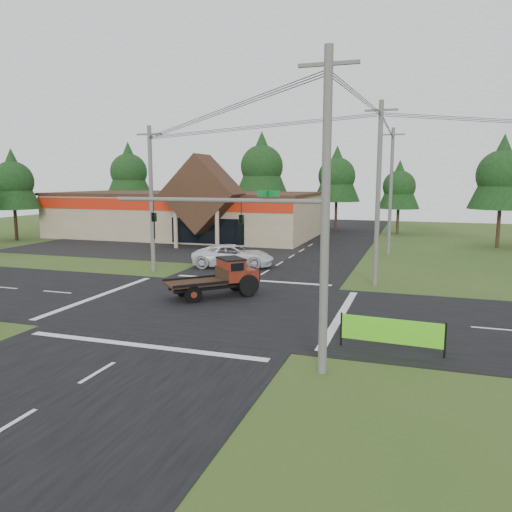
% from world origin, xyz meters
% --- Properties ---
extents(ground, '(120.00, 120.00, 0.00)m').
position_xyz_m(ground, '(0.00, 0.00, 0.00)').
color(ground, '#304E1C').
rests_on(ground, ground).
extents(road_ns, '(12.00, 120.00, 0.02)m').
position_xyz_m(road_ns, '(0.00, 0.00, 0.01)').
color(road_ns, black).
rests_on(road_ns, ground).
extents(road_ew, '(120.00, 12.00, 0.02)m').
position_xyz_m(road_ew, '(0.00, 0.00, 0.01)').
color(road_ew, black).
rests_on(road_ew, ground).
extents(parking_apron, '(28.00, 14.00, 0.02)m').
position_xyz_m(parking_apron, '(-14.00, 19.00, 0.01)').
color(parking_apron, black).
rests_on(parking_apron, ground).
extents(cvs_building, '(30.40, 18.20, 9.19)m').
position_xyz_m(cvs_building, '(-15.70, 29.57, 2.78)').
color(cvs_building, tan).
rests_on(cvs_building, ground).
extents(traffic_signal_mast, '(8.12, 0.24, 7.00)m').
position_xyz_m(traffic_signal_mast, '(5.82, -7.50, 4.43)').
color(traffic_signal_mast, '#595651').
rests_on(traffic_signal_mast, ground).
extents(utility_pole_nr, '(2.00, 0.30, 11.00)m').
position_xyz_m(utility_pole_nr, '(7.50, -7.50, 5.64)').
color(utility_pole_nr, '#595651').
rests_on(utility_pole_nr, ground).
extents(utility_pole_nw, '(2.00, 0.30, 10.50)m').
position_xyz_m(utility_pole_nw, '(-8.00, 8.00, 5.39)').
color(utility_pole_nw, '#595651').
rests_on(utility_pole_nw, ground).
extents(utility_pole_ne, '(2.00, 0.30, 11.50)m').
position_xyz_m(utility_pole_ne, '(8.00, 8.00, 5.89)').
color(utility_pole_ne, '#595651').
rests_on(utility_pole_ne, ground).
extents(utility_pole_n, '(2.00, 0.30, 11.20)m').
position_xyz_m(utility_pole_n, '(8.00, 22.00, 5.74)').
color(utility_pole_n, '#595651').
rests_on(utility_pole_n, ground).
extents(tree_row_a, '(6.72, 6.72, 12.12)m').
position_xyz_m(tree_row_a, '(-30.00, 40.00, 8.05)').
color(tree_row_a, '#332316').
rests_on(tree_row_a, ground).
extents(tree_row_b, '(5.60, 5.60, 10.10)m').
position_xyz_m(tree_row_b, '(-20.00, 42.00, 6.70)').
color(tree_row_b, '#332316').
rests_on(tree_row_b, ground).
extents(tree_row_c, '(7.28, 7.28, 13.13)m').
position_xyz_m(tree_row_c, '(-10.00, 41.00, 8.72)').
color(tree_row_c, '#332316').
rests_on(tree_row_c, ground).
extents(tree_row_d, '(6.16, 6.16, 11.11)m').
position_xyz_m(tree_row_d, '(0.00, 42.00, 7.38)').
color(tree_row_d, '#332316').
rests_on(tree_row_d, ground).
extents(tree_row_e, '(5.04, 5.04, 9.09)m').
position_xyz_m(tree_row_e, '(8.00, 40.00, 6.03)').
color(tree_row_e, '#332316').
rests_on(tree_row_e, ground).
extents(tree_side_w, '(5.60, 5.60, 10.10)m').
position_xyz_m(tree_side_w, '(-32.00, 20.00, 6.70)').
color(tree_side_w, '#332316').
rests_on(tree_side_w, ground).
extents(tree_side_ne, '(6.16, 6.16, 11.11)m').
position_xyz_m(tree_side_ne, '(18.00, 30.00, 7.38)').
color(tree_side_ne, '#332316').
rests_on(tree_side_ne, ground).
extents(antique_flatbed_truck, '(5.31, 5.24, 2.26)m').
position_xyz_m(antique_flatbed_truck, '(-0.57, 1.88, 1.13)').
color(antique_flatbed_truck, '#5F140D').
rests_on(antique_flatbed_truck, ground).
extents(roadside_banner, '(4.07, 0.39, 1.39)m').
position_xyz_m(roadside_banner, '(9.67, -4.53, 0.69)').
color(roadside_banner, '#58D41C').
rests_on(roadside_banner, ground).
extents(white_pickup, '(6.70, 4.09, 1.74)m').
position_xyz_m(white_pickup, '(-3.05, 11.57, 0.87)').
color(white_pickup, white).
rests_on(white_pickup, ground).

